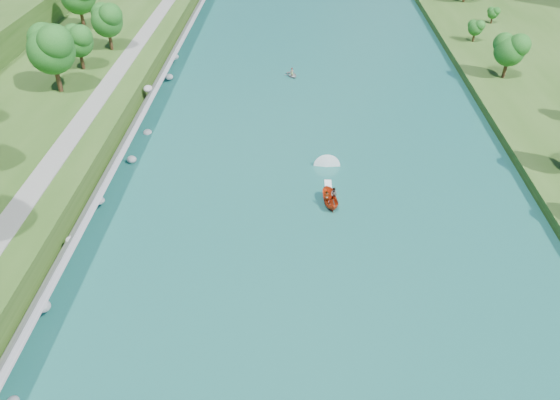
{
  "coord_description": "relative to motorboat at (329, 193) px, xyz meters",
  "views": [
    {
      "loc": [
        -2.09,
        -42.27,
        39.0
      ],
      "look_at": [
        -3.85,
        9.23,
        2.5
      ],
      "focal_mm": 35.0,
      "sensor_mm": 36.0,
      "label": 1
    }
  ],
  "objects": [
    {
      "name": "raft",
      "position": [
        -5.25,
        38.38,
        -0.36
      ],
      "size": [
        3.3,
        3.7,
        1.59
      ],
      "rotation": [
        0.0,
        0.0,
        0.46
      ],
      "color": "gray",
      "rests_on": "river_water"
    },
    {
      "name": "riverside_path",
      "position": [
        -34.63,
        6.74,
        2.73
      ],
      "size": [
        3.0,
        200.0,
        0.1
      ],
      "primitive_type": "cube",
      "color": "gray",
      "rests_on": "berm_west"
    },
    {
      "name": "river_water",
      "position": [
        -2.13,
        6.74,
        -0.77
      ],
      "size": [
        55.0,
        240.0,
        0.1
      ],
      "primitive_type": "cube",
      "color": "#175759",
      "rests_on": "ground"
    },
    {
      "name": "motorboat",
      "position": [
        0.0,
        0.0,
        0.0
      ],
      "size": [
        3.6,
        19.03,
        2.18
      ],
      "rotation": [
        0.0,
        0.0,
        3.32
      ],
      "color": "#B6300E",
      "rests_on": "river_water"
    },
    {
      "name": "riprap_bank",
      "position": [
        -27.96,
        6.02,
        0.96
      ],
      "size": [
        4.23,
        236.0,
        4.24
      ],
      "color": "slate",
      "rests_on": "ground"
    },
    {
      "name": "ground",
      "position": [
        -2.13,
        -13.26,
        -0.82
      ],
      "size": [
        260.0,
        260.0,
        0.0
      ],
      "primitive_type": "plane",
      "color": "#2D5119",
      "rests_on": "ground"
    }
  ]
}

